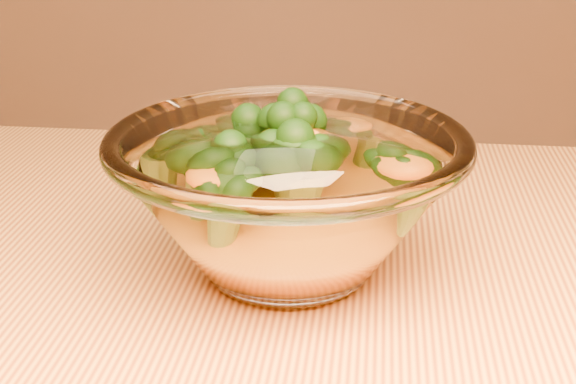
# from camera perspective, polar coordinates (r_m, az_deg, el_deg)

# --- Properties ---
(glass_bowl) EXTENTS (0.23, 0.23, 0.10)m
(glass_bowl) POSITION_cam_1_polar(r_m,az_deg,el_deg) (0.51, -0.00, -0.52)
(glass_bowl) COLOR white
(glass_bowl) RESTS_ON table
(cheese_sauce) EXTENTS (0.13, 0.13, 0.04)m
(cheese_sauce) POSITION_cam_1_polar(r_m,az_deg,el_deg) (0.52, -0.00, -2.70)
(cheese_sauce) COLOR orange
(cheese_sauce) RESTS_ON glass_bowl
(broccoli_heap) EXTENTS (0.17, 0.13, 0.08)m
(broccoli_heap) POSITION_cam_1_polar(r_m,az_deg,el_deg) (0.52, -1.12, 1.94)
(broccoli_heap) COLOR black
(broccoli_heap) RESTS_ON cheese_sauce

